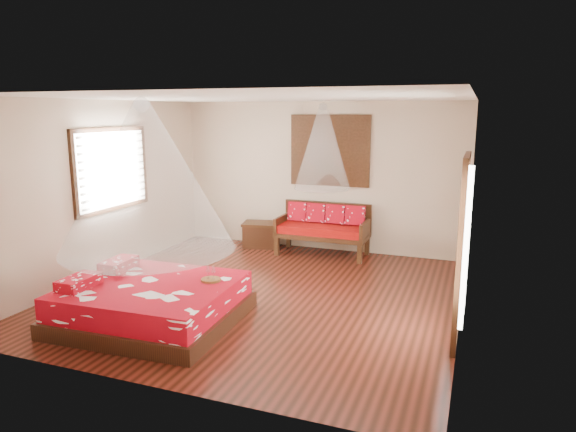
{
  "coord_description": "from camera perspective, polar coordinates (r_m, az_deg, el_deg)",
  "views": [
    {
      "loc": [
        2.86,
        -6.54,
        2.62
      ],
      "look_at": [
        0.33,
        0.19,
        1.15
      ],
      "focal_mm": 32.0,
      "sensor_mm": 36.0,
      "label": 1
    }
  ],
  "objects": [
    {
      "name": "shutter_panel",
      "position": [
        9.65,
        4.67,
        7.25
      ],
      "size": [
        1.52,
        0.06,
        1.32
      ],
      "color": "black",
      "rests_on": "wall_back"
    },
    {
      "name": "storage_chest",
      "position": [
        10.09,
        -2.96,
        -2.05
      ],
      "size": [
        0.8,
        0.65,
        0.49
      ],
      "rotation": [
        0.0,
        0.0,
        0.22
      ],
      "color": "black",
      "rests_on": "floor"
    },
    {
      "name": "room",
      "position": [
        7.24,
        -2.98,
        1.84
      ],
      "size": [
        5.54,
        5.54,
        2.84
      ],
      "color": "black",
      "rests_on": "ground"
    },
    {
      "name": "bed",
      "position": [
        6.79,
        -14.94,
        -9.26
      ],
      "size": [
        2.15,
        1.96,
        0.64
      ],
      "rotation": [
        0.0,
        0.0,
        0.04
      ],
      "color": "black",
      "rests_on": "floor"
    },
    {
      "name": "wine_tray",
      "position": [
        6.64,
        -8.58,
        -6.71
      ],
      "size": [
        0.25,
        0.25,
        0.2
      ],
      "rotation": [
        0.0,
        0.0,
        -0.0
      ],
      "color": "brown",
      "rests_on": "bed"
    },
    {
      "name": "window_left",
      "position": [
        8.79,
        -18.95,
        4.93
      ],
      "size": [
        0.1,
        1.74,
        1.34
      ],
      "color": "black",
      "rests_on": "wall_left"
    },
    {
      "name": "mosquito_net_main",
      "position": [
        6.4,
        -15.55,
        4.23
      ],
      "size": [
        2.11,
        2.11,
        1.8
      ],
      "primitive_type": "cone",
      "color": "white",
      "rests_on": "ceiling"
    },
    {
      "name": "daybed",
      "position": [
        9.53,
        3.97,
        -1.2
      ],
      "size": [
        1.68,
        0.75,
        0.94
      ],
      "color": "black",
      "rests_on": "floor"
    },
    {
      "name": "mosquito_net_daybed",
      "position": [
        9.2,
        3.87,
        7.67
      ],
      "size": [
        1.01,
        1.01,
        1.5
      ],
      "primitive_type": "cone",
      "color": "white",
      "rests_on": "ceiling"
    },
    {
      "name": "glazed_door",
      "position": [
        6.14,
        18.62,
        -3.7
      ],
      "size": [
        0.08,
        1.02,
        2.16
      ],
      "color": "black",
      "rests_on": "floor"
    }
  ]
}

